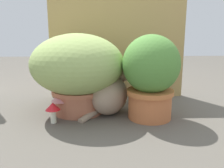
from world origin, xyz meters
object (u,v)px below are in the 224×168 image
Objects in this scene: cat at (112,93)px; grass_planter at (78,68)px; mushroom_ornament_red at (53,108)px; mushroom_ornament_pink at (61,99)px; leafy_planter at (151,74)px.

grass_planter is at bearing 171.81° from cat.
cat is 0.34m from mushroom_ornament_red.
mushroom_ornament_pink reaches higher than mushroom_ornament_red.
mushroom_ornament_red is (-0.12, -0.16, -0.18)m from grass_planter.
grass_planter reaches higher than mushroom_ornament_red.
leafy_planter reaches higher than mushroom_ornament_red.
leafy_planter is at bearing 6.01° from mushroom_ornament_red.
cat is 2.23× the size of mushroom_ornament_pink.
grass_planter is 0.27m from mushroom_ornament_red.
mushroom_ornament_red is (-0.31, -0.14, -0.04)m from cat.
grass_planter is 0.42m from leafy_planter.
grass_planter is 0.20m from mushroom_ornament_pink.
mushroom_ornament_pink is (-0.28, -0.05, -0.02)m from cat.
cat is (-0.21, 0.08, -0.12)m from leafy_planter.
mushroom_ornament_red is at bearing -108.99° from mushroom_ornament_pink.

